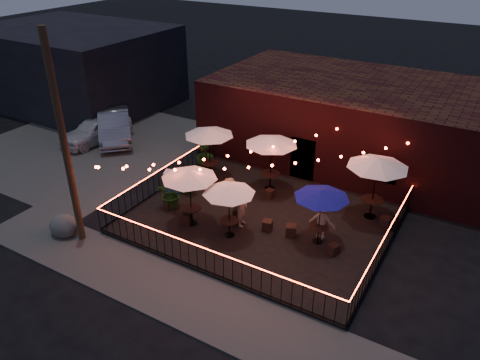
{
  "coord_description": "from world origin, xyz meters",
  "views": [
    {
      "loc": [
        7.45,
        -12.33,
        10.61
      ],
      "look_at": [
        -1.26,
        2.42,
        1.39
      ],
      "focal_mm": 35.0,
      "sensor_mm": 36.0,
      "label": 1
    }
  ],
  "objects_px": {
    "cafe_table_0": "(189,175)",
    "cafe_table_1": "(209,132)",
    "cafe_table_4": "(322,194)",
    "cooler": "(173,181)",
    "cafe_table_5": "(378,163)",
    "utility_pole": "(64,144)",
    "cafe_table_2": "(229,190)",
    "cafe_table_3": "(271,141)",
    "boulder": "(64,226)"
  },
  "relations": [
    {
      "from": "cafe_table_2",
      "to": "cafe_table_5",
      "type": "bearing_deg",
      "value": 43.48
    },
    {
      "from": "utility_pole",
      "to": "cafe_table_3",
      "type": "height_order",
      "value": "utility_pole"
    },
    {
      "from": "cafe_table_0",
      "to": "cafe_table_4",
      "type": "relative_size",
      "value": 1.22
    },
    {
      "from": "cafe_table_3",
      "to": "cafe_table_5",
      "type": "relative_size",
      "value": 0.88
    },
    {
      "from": "cafe_table_1",
      "to": "cafe_table_4",
      "type": "xyz_separation_m",
      "value": [
        6.4,
        -2.27,
        -0.25
      ]
    },
    {
      "from": "cafe_table_3",
      "to": "boulder",
      "type": "height_order",
      "value": "cafe_table_3"
    },
    {
      "from": "cafe_table_1",
      "to": "cafe_table_2",
      "type": "xyz_separation_m",
      "value": [
        3.31,
        -3.63,
        -0.3
      ]
    },
    {
      "from": "cafe_table_2",
      "to": "boulder",
      "type": "bearing_deg",
      "value": -151.78
    },
    {
      "from": "cafe_table_3",
      "to": "cooler",
      "type": "height_order",
      "value": "cafe_table_3"
    },
    {
      "from": "utility_pole",
      "to": "boulder",
      "type": "bearing_deg",
      "value": -170.37
    },
    {
      "from": "cafe_table_3",
      "to": "utility_pole",
      "type": "bearing_deg",
      "value": -123.12
    },
    {
      "from": "cafe_table_4",
      "to": "boulder",
      "type": "height_order",
      "value": "cafe_table_4"
    },
    {
      "from": "cafe_table_1",
      "to": "cafe_table_5",
      "type": "relative_size",
      "value": 0.96
    },
    {
      "from": "cafe_table_3",
      "to": "cafe_table_5",
      "type": "bearing_deg",
      "value": -0.02
    },
    {
      "from": "cafe_table_0",
      "to": "cafe_table_5",
      "type": "relative_size",
      "value": 0.96
    },
    {
      "from": "utility_pole",
      "to": "cafe_table_3",
      "type": "xyz_separation_m",
      "value": [
        4.56,
        6.99,
        -1.5
      ]
    },
    {
      "from": "cafe_table_5",
      "to": "cafe_table_3",
      "type": "bearing_deg",
      "value": 179.98
    },
    {
      "from": "cafe_table_0",
      "to": "cooler",
      "type": "bearing_deg",
      "value": 142.26
    },
    {
      "from": "cafe_table_1",
      "to": "cafe_table_4",
      "type": "height_order",
      "value": "cafe_table_1"
    },
    {
      "from": "cafe_table_0",
      "to": "cafe_table_3",
      "type": "xyz_separation_m",
      "value": [
        1.38,
        4.14,
        0.14
      ]
    },
    {
      "from": "cafe_table_3",
      "to": "cafe_table_4",
      "type": "bearing_deg",
      "value": -38.33
    },
    {
      "from": "cafe_table_1",
      "to": "cafe_table_2",
      "type": "distance_m",
      "value": 4.92
    },
    {
      "from": "cafe_table_0",
      "to": "utility_pole",
      "type": "bearing_deg",
      "value": -138.09
    },
    {
      "from": "cafe_table_1",
      "to": "cooler",
      "type": "bearing_deg",
      "value": -109.89
    },
    {
      "from": "cafe_table_0",
      "to": "cooler",
      "type": "distance_m",
      "value": 3.36
    },
    {
      "from": "cafe_table_0",
      "to": "cafe_table_4",
      "type": "distance_m",
      "value": 5.03
    },
    {
      "from": "cafe_table_5",
      "to": "boulder",
      "type": "xyz_separation_m",
      "value": [
        -9.99,
        -7.13,
        -2.2
      ]
    },
    {
      "from": "cafe_table_4",
      "to": "cooler",
      "type": "bearing_deg",
      "value": 177.27
    },
    {
      "from": "cafe_table_4",
      "to": "cafe_table_5",
      "type": "distance_m",
      "value": 2.99
    },
    {
      "from": "cafe_table_5",
      "to": "cafe_table_2",
      "type": "bearing_deg",
      "value": -136.52
    },
    {
      "from": "cooler",
      "to": "boulder",
      "type": "height_order",
      "value": "cooler"
    },
    {
      "from": "cafe_table_2",
      "to": "cooler",
      "type": "relative_size",
      "value": 2.3
    },
    {
      "from": "cafe_table_5",
      "to": "cafe_table_1",
      "type": "bearing_deg",
      "value": -176.68
    },
    {
      "from": "cafe_table_1",
      "to": "cafe_table_4",
      "type": "relative_size",
      "value": 1.22
    },
    {
      "from": "cafe_table_4",
      "to": "cafe_table_0",
      "type": "bearing_deg",
      "value": -163.53
    },
    {
      "from": "cafe_table_5",
      "to": "cooler",
      "type": "relative_size",
      "value": 3.08
    },
    {
      "from": "cafe_table_0",
      "to": "cafe_table_5",
      "type": "height_order",
      "value": "cafe_table_5"
    },
    {
      "from": "utility_pole",
      "to": "cafe_table_1",
      "type": "relative_size",
      "value": 2.82
    },
    {
      "from": "utility_pole",
      "to": "cafe_table_3",
      "type": "distance_m",
      "value": 8.49
    },
    {
      "from": "cafe_table_1",
      "to": "cafe_table_3",
      "type": "relative_size",
      "value": 1.09
    },
    {
      "from": "cafe_table_1",
      "to": "boulder",
      "type": "xyz_separation_m",
      "value": [
        -2.39,
        -6.69,
        -2.05
      ]
    },
    {
      "from": "cafe_table_0",
      "to": "cafe_table_1",
      "type": "bearing_deg",
      "value": 113.11
    },
    {
      "from": "cafe_table_1",
      "to": "cafe_table_3",
      "type": "bearing_deg",
      "value": 8.51
    },
    {
      "from": "cafe_table_3",
      "to": "cooler",
      "type": "bearing_deg",
      "value": -147.01
    },
    {
      "from": "utility_pole",
      "to": "boulder",
      "type": "distance_m",
      "value": 3.69
    },
    {
      "from": "cafe_table_0",
      "to": "cafe_table_1",
      "type": "xyz_separation_m",
      "value": [
        -1.58,
        3.7,
        0.1
      ]
    },
    {
      "from": "utility_pole",
      "to": "cafe_table_2",
      "type": "xyz_separation_m",
      "value": [
        4.91,
        2.92,
        -1.85
      ]
    },
    {
      "from": "utility_pole",
      "to": "boulder",
      "type": "xyz_separation_m",
      "value": [
        -0.79,
        -0.13,
        -3.6
      ]
    },
    {
      "from": "cafe_table_5",
      "to": "cooler",
      "type": "xyz_separation_m",
      "value": [
        -8.3,
        -2.38,
        -1.96
      ]
    },
    {
      "from": "utility_pole",
      "to": "cafe_table_4",
      "type": "bearing_deg",
      "value": 28.14
    }
  ]
}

